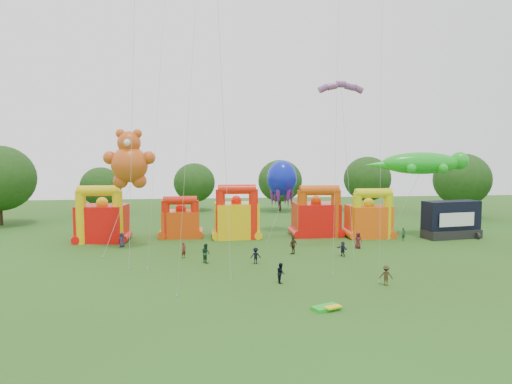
{
  "coord_description": "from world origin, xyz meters",
  "views": [
    {
      "loc": [
        -6.04,
        -29.6,
        10.98
      ],
      "look_at": [
        -0.75,
        18.0,
        6.82
      ],
      "focal_mm": 32.0,
      "sensor_mm": 36.0,
      "label": 1
    }
  ],
  "objects": [
    {
      "name": "spectator_2",
      "position": [
        -6.09,
        15.4,
        0.97
      ],
      "size": [
        1.13,
        1.19,
        1.94
      ],
      "primitive_type": "imported",
      "rotation": [
        0.0,
        0.0,
        2.15
      ],
      "color": "#173B22",
      "rests_on": "ground"
    },
    {
      "name": "folded_kite_bundle",
      "position": [
        2.34,
        0.76,
        0.14
      ],
      "size": [
        2.23,
        1.71,
        0.31
      ],
      "color": "green",
      "rests_on": "ground"
    },
    {
      "name": "spectator_7",
      "position": [
        18.53,
        24.31,
        0.78
      ],
      "size": [
        0.68,
        0.61,
        1.57
      ],
      "primitive_type": "imported",
      "rotation": [
        0.0,
        0.0,
        0.51
      ],
      "color": "#1A422A",
      "rests_on": "ground"
    },
    {
      "name": "spectator_0",
      "position": [
        -15.8,
        24.07,
        0.84
      ],
      "size": [
        0.93,
        0.73,
        1.67
      ],
      "primitive_type": "imported",
      "rotation": [
        0.0,
        0.0,
        -0.26
      ],
      "color": "#282A44",
      "rests_on": "ground"
    },
    {
      "name": "diamond_kites",
      "position": [
        -0.81,
        11.75,
        15.27
      ],
      "size": [
        22.61,
        15.36,
        34.86
      ],
      "color": "red",
      "rests_on": "ground"
    },
    {
      "name": "stage_trailer",
      "position": [
        25.34,
        25.35,
        2.31
      ],
      "size": [
        7.67,
        3.9,
        4.81
      ],
      "color": "black",
      "rests_on": "ground"
    },
    {
      "name": "spectator_5",
      "position": [
        8.33,
        16.62,
        0.79
      ],
      "size": [
        1.11,
        1.52,
        1.58
      ],
      "primitive_type": "imported",
      "rotation": [
        0.0,
        0.0,
        5.21
      ],
      "color": "#252239",
      "rests_on": "ground"
    },
    {
      "name": "bouncy_castle_1",
      "position": [
        -9.27,
        29.68,
        2.09
      ],
      "size": [
        4.77,
        3.84,
        5.46
      ],
      "color": "#DD400C",
      "rests_on": "ground"
    },
    {
      "name": "octopus_kite",
      "position": [
        3.64,
        30.6,
        4.28
      ],
      "size": [
        5.42,
        10.69,
        9.98
      ],
      "color": "#0C1DBC",
      "rests_on": "ground"
    },
    {
      "name": "bouncy_castle_0",
      "position": [
        -18.79,
        27.82,
        2.66
      ],
      "size": [
        6.09,
        5.16,
        7.04
      ],
      "color": "red",
      "rests_on": "ground"
    },
    {
      "name": "spectator_4",
      "position": [
        3.32,
        18.25,
        0.98
      ],
      "size": [
        1.19,
        1.11,
        1.96
      ],
      "primitive_type": "imported",
      "rotation": [
        0.0,
        0.0,
        3.84
      ],
      "color": "#3C2818",
      "rests_on": "ground"
    },
    {
      "name": "gecko_kite",
      "position": [
        20.67,
        26.61,
        6.96
      ],
      "size": [
        14.03,
        4.94,
        11.16
      ],
      "color": "green",
      "rests_on": "ground"
    },
    {
      "name": "spectator_1",
      "position": [
        -8.37,
        17.7,
        0.83
      ],
      "size": [
        0.7,
        0.72,
        1.66
      ],
      "primitive_type": "imported",
      "rotation": [
        0.0,
        0.0,
        0.86
      ],
      "color": "maroon",
      "rests_on": "ground"
    },
    {
      "name": "bouncy_castle_3",
      "position": [
        8.44,
        28.64,
        2.57
      ],
      "size": [
        5.79,
        4.67,
        6.8
      ],
      "color": "red",
      "rests_on": "ground"
    },
    {
      "name": "parafoil_kites",
      "position": [
        -5.74,
        14.67,
        14.32
      ],
      "size": [
        26.6,
        14.49,
        29.65
      ],
      "color": "red",
      "rests_on": "ground"
    },
    {
      "name": "ground",
      "position": [
        0.0,
        0.0,
        0.0
      ],
      "size": [
        160.0,
        160.0,
        0.0
      ],
      "primitive_type": "plane",
      "color": "#2E4B15",
      "rests_on": "ground"
    },
    {
      "name": "tree_ring",
      "position": [
        -1.16,
        0.6,
        6.26
      ],
      "size": [
        121.51,
        123.59,
        12.07
      ],
      "color": "#352314",
      "rests_on": "ground"
    },
    {
      "name": "teddy_bear_kite",
      "position": [
        -15.06,
        22.06,
        7.12
      ],
      "size": [
        5.78,
        6.7,
        13.7
      ],
      "color": "#CC4E16",
      "rests_on": "ground"
    },
    {
      "name": "spectator_6",
      "position": [
        11.29,
        20.33,
        0.93
      ],
      "size": [
        0.94,
        0.64,
        1.86
      ],
      "primitive_type": "imported",
      "rotation": [
        0.0,
        0.0,
        6.33
      ],
      "color": "#4E161D",
      "rests_on": "ground"
    },
    {
      "name": "bouncy_castle_2",
      "position": [
        -2.14,
        28.37,
        2.65
      ],
      "size": [
        5.67,
        4.71,
        6.99
      ],
      "color": "yellow",
      "rests_on": "ground"
    },
    {
      "name": "bouncy_castle_4",
      "position": [
        15.02,
        26.98,
        2.45
      ],
      "size": [
        5.28,
        4.25,
        6.45
      ],
      "color": "#F8560D",
      "rests_on": "ground"
    },
    {
      "name": "spectator_8",
      "position": [
        0.2,
        7.61,
        0.85
      ],
      "size": [
        0.68,
        0.86,
        1.7
      ],
      "primitive_type": "imported",
      "rotation": [
        0.0,
        0.0,
        1.62
      ],
      "color": "black",
      "rests_on": "ground"
    },
    {
      "name": "spectator_3",
      "position": [
        -1.2,
        14.4,
        0.81
      ],
      "size": [
        1.05,
        0.6,
        1.62
      ],
      "primitive_type": "imported",
      "rotation": [
        0.0,
        0.0,
        3.14
      ],
      "color": "black",
      "rests_on": "ground"
    },
    {
      "name": "spectator_9",
      "position": [
        8.73,
        5.92,
        0.84
      ],
      "size": [
        1.22,
        0.93,
        1.68
      ],
      "primitive_type": "imported",
      "rotation": [
        0.0,
        0.0,
        2.83
      ],
      "color": "#372C16",
      "rests_on": "ground"
    }
  ]
}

